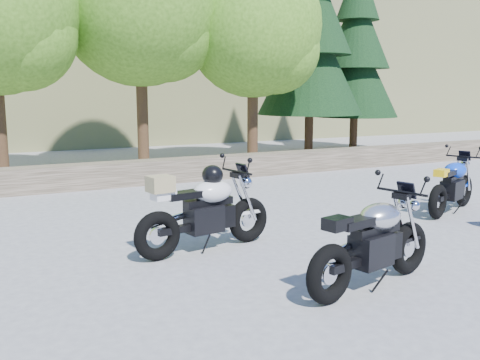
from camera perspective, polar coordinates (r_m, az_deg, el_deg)
name	(u,v)px	position (r m, az deg, el deg)	size (l,w,h in m)	color
ground	(262,254)	(6.59, 2.39, -7.87)	(90.00, 90.00, 0.00)	gray
stone_wall	(136,173)	(11.53, -11.03, 0.76)	(22.00, 0.55, 0.50)	#463D2E
tree_decid_mid	(144,4)	(13.77, -10.18, 18.00)	(4.08, 4.08, 6.24)	#382314
tree_decid_right	(258,30)	(14.23, 1.90, 15.66)	(3.54, 3.54, 5.41)	#382314
conifer_near	(311,33)	(16.62, 7.57, 15.32)	(3.17, 3.17, 7.06)	#382314
conifer_far	(356,51)	(18.37, 12.30, 13.34)	(2.82, 2.82, 6.27)	#382314
silver_bike	(373,243)	(5.54, 14.03, -6.58)	(1.85, 0.69, 0.94)	black
white_bike	(205,210)	(6.59, -3.80, -3.17)	(1.92, 0.63, 1.07)	black
blue_bike	(452,186)	(9.36, 21.71, -0.60)	(1.69, 0.84, 0.89)	black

